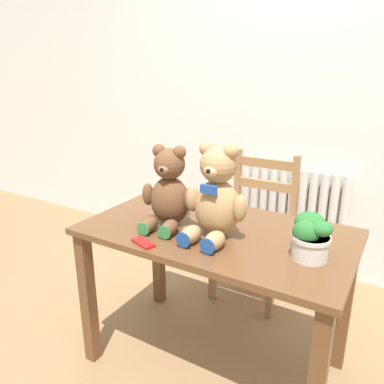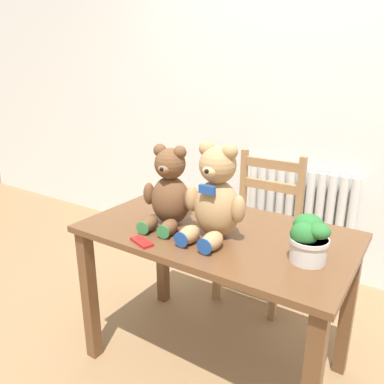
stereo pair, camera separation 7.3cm
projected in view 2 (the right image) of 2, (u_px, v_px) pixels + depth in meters
The scene contains 8 objects.
wall_back at pixel (309, 94), 2.55m from camera, with size 8.00×0.04×2.60m, color silver.
radiator at pixel (297, 226), 2.77m from camera, with size 0.80×0.10×0.78m.
dining_table at pixel (216, 253), 1.77m from camera, with size 1.22×0.71×0.76m.
wooden_chair_behind at pixel (261, 229), 2.44m from camera, with size 0.43×0.39×0.95m.
teddy_bear_left at pixel (169, 191), 1.74m from camera, with size 0.27×0.28×0.38m.
teddy_bear_right at pixel (215, 198), 1.61m from camera, with size 0.29×0.29×0.42m.
potted_plant at pixel (309, 238), 1.43m from camera, with size 0.16×0.19×0.17m.
chocolate_bar at pixel (142, 242), 1.59m from camera, with size 0.12×0.05×0.01m, color red.
Camera 2 is at (0.78, -1.04, 1.46)m, focal length 35.00 mm.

